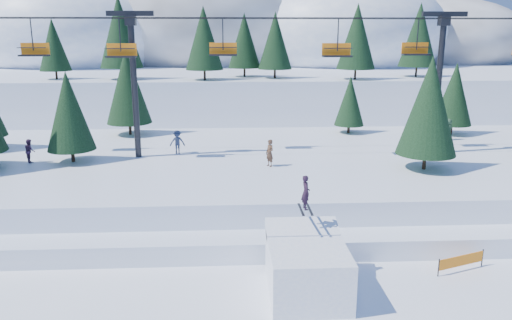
{
  "coord_description": "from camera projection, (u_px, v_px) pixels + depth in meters",
  "views": [
    {
      "loc": [
        -2.31,
        -17.9,
        11.32
      ],
      "look_at": [
        -1.02,
        6.0,
        5.2
      ],
      "focal_mm": 35.0,
      "sensor_mm": 36.0,
      "label": 1
    }
  ],
  "objects": [
    {
      "name": "ground",
      "position": [
        289.0,
        320.0,
        20.25
      ],
      "size": [
        160.0,
        160.0,
        0.0
      ],
      "primitive_type": "plane",
      "color": "white",
      "rests_on": "ground"
    },
    {
      "name": "mid_shelf",
      "position": [
        261.0,
        171.0,
        37.35
      ],
      "size": [
        70.0,
        22.0,
        2.5
      ],
      "primitive_type": "cube",
      "color": "white",
      "rests_on": "ground"
    },
    {
      "name": "berm",
      "position": [
        272.0,
        231.0,
        27.85
      ],
      "size": [
        70.0,
        6.0,
        1.1
      ],
      "primitive_type": "cube",
      "color": "white",
      "rests_on": "ground"
    },
    {
      "name": "mountain_ridge",
      "position": [
        213.0,
        42.0,
        88.57
      ],
      "size": [
        119.0,
        60.0,
        26.46
      ],
      "color": "white",
      "rests_on": "ground"
    },
    {
      "name": "jump_kicker",
      "position": [
        307.0,
        267.0,
        22.08
      ],
      "size": [
        3.39,
        4.62,
        5.05
      ],
      "color": "white",
      "rests_on": "ground"
    },
    {
      "name": "chairlift",
      "position": [
        286.0,
        62.0,
        35.49
      ],
      "size": [
        46.0,
        3.21,
        10.28
      ],
      "color": "black",
      "rests_on": "mid_shelf"
    },
    {
      "name": "conifer_stand",
      "position": [
        296.0,
        93.0,
        36.81
      ],
      "size": [
        60.6,
        17.03,
        9.78
      ],
      "color": "black",
      "rests_on": "mid_shelf"
    },
    {
      "name": "distant_skiers",
      "position": [
        236.0,
        142.0,
        37.39
      ],
      "size": [
        33.42,
        8.62,
        1.85
      ],
      "color": "#203825",
      "rests_on": "mid_shelf"
    },
    {
      "name": "banner_near",
      "position": [
        461.0,
        261.0,
        24.29
      ],
      "size": [
        2.69,
        1.02,
        0.9
      ],
      "color": "black",
      "rests_on": "ground"
    },
    {
      "name": "banner_far",
      "position": [
        458.0,
        238.0,
        26.98
      ],
      "size": [
        2.78,
        0.74,
        0.9
      ],
      "color": "black",
      "rests_on": "ground"
    }
  ]
}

